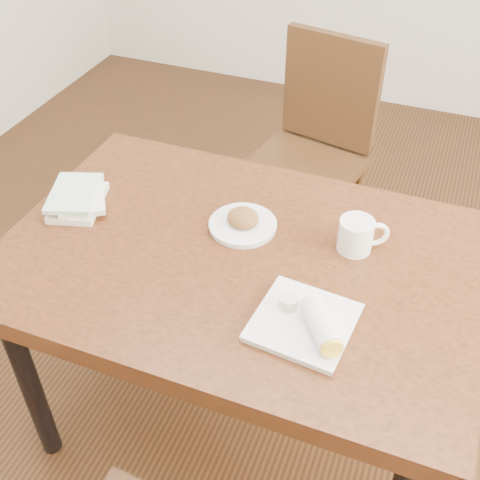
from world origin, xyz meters
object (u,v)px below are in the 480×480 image
(table, at_px, (240,276))
(book_stack, at_px, (78,198))
(plate_scone, at_px, (243,222))
(plate_burrito, at_px, (309,323))
(chair_far, at_px, (315,142))
(coffee_mug, at_px, (357,234))

(table, bearing_deg, book_stack, 176.50)
(plate_scone, relative_size, book_stack, 0.80)
(plate_scone, relative_size, plate_burrito, 0.78)
(chair_far, height_order, plate_burrito, chair_far)
(plate_scone, distance_m, book_stack, 0.49)
(plate_burrito, relative_size, book_stack, 1.02)
(chair_far, height_order, coffee_mug, chair_far)
(plate_scone, bearing_deg, book_stack, -171.10)
(chair_far, relative_size, coffee_mug, 7.24)
(table, xyz_separation_m, chair_far, (-0.05, 0.96, -0.12))
(table, distance_m, book_stack, 0.53)
(plate_scone, height_order, coffee_mug, coffee_mug)
(coffee_mug, xyz_separation_m, plate_burrito, (-0.04, -0.32, -0.03))
(plate_scone, bearing_deg, table, -72.66)
(table, relative_size, plate_burrito, 5.22)
(table, bearing_deg, plate_scone, 107.34)
(plate_scone, xyz_separation_m, coffee_mug, (0.31, 0.03, 0.03))
(table, xyz_separation_m, plate_burrito, (0.24, -0.19, 0.10))
(plate_scone, relative_size, coffee_mug, 1.45)
(plate_scone, height_order, book_stack, plate_scone)
(plate_burrito, bearing_deg, plate_scone, 133.18)
(chair_far, xyz_separation_m, book_stack, (-0.47, -0.93, 0.23))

